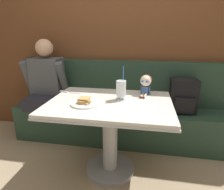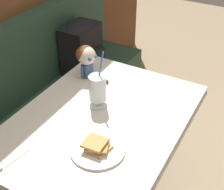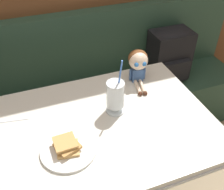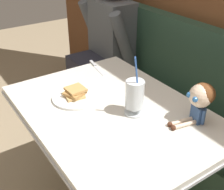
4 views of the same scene
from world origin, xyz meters
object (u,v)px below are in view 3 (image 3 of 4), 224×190
backpack (170,53)px  seated_doll (138,62)px  milkshake_glass (115,96)px  toast_plate (68,148)px

backpack → seated_doll: bearing=-142.6°
milkshake_glass → seated_doll: bearing=43.4°
milkshake_glass → seated_doll: milkshake_glass is taller
toast_plate → seated_doll: (0.51, 0.38, 0.11)m
milkshake_glass → backpack: bearing=39.6°
toast_plate → seated_doll: bearing=36.7°
milkshake_glass → toast_plate: bearing=-149.3°
toast_plate → backpack: (0.94, 0.71, -0.10)m
toast_plate → seated_doll: size_ratio=1.10×
toast_plate → milkshake_glass: milkshake_glass is taller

